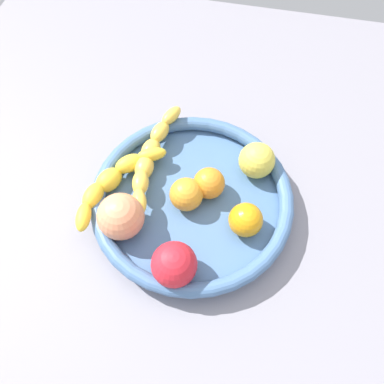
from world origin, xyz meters
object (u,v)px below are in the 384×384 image
Objects in this scene: orange_front at (209,183)px; tomato_red at (175,265)px; peach_blush at (121,217)px; banana_draped_left at (150,157)px; apple_yellow at (257,160)px; banana_draped_right at (113,180)px; orange_mid_left at (186,194)px; fruit_bowl at (192,200)px; orange_mid_right at (246,220)px.

tomato_red reaches higher than orange_front.
tomato_red is at bearing 81.51° from orange_front.
peach_blush is (10.39, -5.97, 0.30)cm from tomato_red.
orange_front is 0.77× the size of tomato_red.
banana_draped_left is 19.02cm from apple_yellow.
tomato_red is 1.10× the size of apple_yellow.
banana_draped_left is at bearing -132.54° from banana_draped_right.
orange_mid_left is 0.75× the size of peach_blush.
fruit_bowl is at bearing 147.74° from banana_draped_left.
orange_front is at bearing -142.52° from peach_blush.
banana_draped_left reaches higher than banana_draped_right.
orange_mid_right reaches higher than fruit_bowl.
apple_yellow is (-7.47, -6.11, 0.48)cm from orange_front.
banana_draped_left is 11.73cm from orange_front.
orange_front is (-16.61, -2.67, 0.36)cm from banana_draped_right.
banana_draped_right is at bearing 20.02° from apple_yellow.
orange_front reaches higher than banana_draped_right.
orange_mid_right is at bearing 88.53° from apple_yellow.
peach_blush reaches higher than banana_draped_right.
tomato_red reaches higher than orange_mid_right.
banana_draped_left is 3.75× the size of apple_yellow.
orange_mid_left reaches higher than banana_draped_right.
orange_front is 0.85× the size of apple_yellow.
peach_blush is at bearing -29.90° from tomato_red.
peach_blush is 1.19× the size of apple_yellow.
orange_mid_left is 14.19cm from apple_yellow.
banana_draped_right is (5.30, 5.78, -0.42)cm from banana_draped_left.
orange_mid_left is at bearing 42.05° from orange_front.
banana_draped_right is 3.39× the size of orange_mid_right.
orange_mid_left is at bearing 34.31° from fruit_bowl.
orange_mid_right is 0.80× the size of tomato_red.
peach_blush is 25.71cm from apple_yellow.
orange_front is 0.96× the size of orange_mid_left.
tomato_red reaches higher than fruit_bowl.
tomato_red is at bearing 46.49° from orange_mid_right.
orange_mid_left and orange_mid_right have the same top height.
orange_front is 9.17cm from orange_mid_right.
orange_mid_right is at bearing 165.75° from orange_mid_left.
orange_mid_right is (-7.17, 5.71, 0.08)cm from orange_front.
tomato_red is (9.52, 10.03, 0.73)cm from orange_mid_right.
orange_mid_right is 0.74× the size of peach_blush.
fruit_bowl is 2.93cm from orange_mid_left.
banana_draped_right is 13.25cm from orange_mid_left.
orange_mid_right reaches higher than banana_draped_left.
apple_yellow is at bearing -141.85° from peach_blush.
orange_mid_right is 11.83cm from apple_yellow.
peach_blush reaches higher than orange_mid_right.
apple_yellow is (-9.82, -21.85, -0.33)cm from tomato_red.
fruit_bowl is at bearing -145.69° from orange_mid_left.
orange_front is 9.66cm from apple_yellow.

